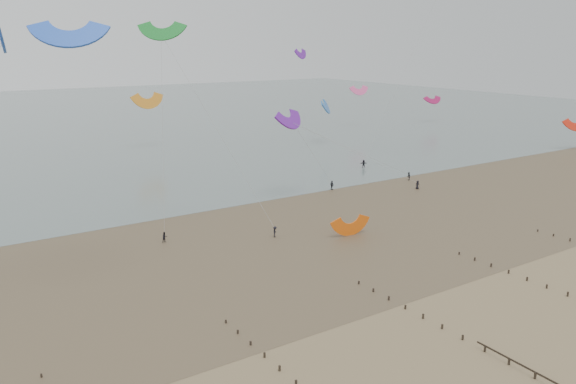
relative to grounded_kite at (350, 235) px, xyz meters
name	(u,v)px	position (x,y,z in m)	size (l,w,h in m)	color
ground	(406,335)	(-14.51, -26.54, 0.00)	(500.00, 500.00, 0.00)	brown
sea_and_shore	(217,243)	(-18.59, 7.86, 0.01)	(500.00, 665.00, 0.03)	#475654
kitesurfers	(314,192)	(8.62, 21.52, 0.89)	(109.81, 31.47, 1.87)	black
grounded_kite	(350,235)	(0.00, 0.00, 0.00)	(5.74, 3.01, 4.38)	#EC5B0E
kites_airborne	(99,95)	(-21.25, 55.80, 18.15)	(233.68, 119.31, 45.28)	yellow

